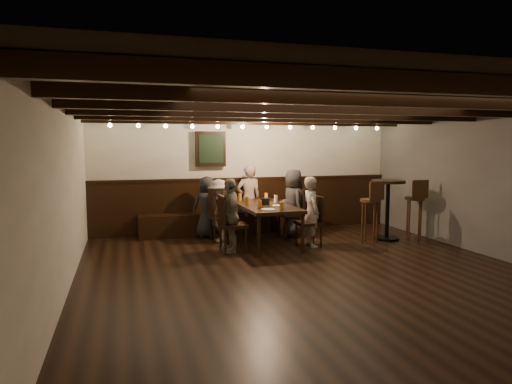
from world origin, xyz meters
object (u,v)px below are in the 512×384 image
object	(u,v)px
person_left_far	(230,215)
chair_left_far	(232,235)
chair_left_near	(221,226)
person_right_near	(293,203)
person_bench_right	(292,204)
high_top_table	(388,201)
chair_right_near	(292,222)
person_bench_centre	(249,199)
person_right_far	(311,212)
person_bench_left	(207,207)
chair_right_far	(310,231)
bar_stool_left	(370,220)
dining_table	(264,208)
person_left_near	(219,211)
bar_stool_right	(414,217)

from	to	relation	value
person_left_far	chair_left_far	bearing A→B (deg)	90.00
chair_left_near	person_right_near	world-z (taller)	person_right_near
chair_left_far	person_bench_right	world-z (taller)	person_bench_right
person_bench_right	high_top_table	size ratio (longest dim) A/B	1.04
person_right_near	chair_right_near	bearing A→B (deg)	90.00
chair_left_near	person_bench_centre	xyz separation A→B (m)	(0.72, 0.60, 0.41)
chair_left_far	person_right_far	world-z (taller)	person_right_far
chair_left_near	person_bench_left	world-z (taller)	person_bench_left
chair_left_near	person_right_far	distance (m)	1.76
chair_right_far	person_right_near	bearing A→B (deg)	-1.95
chair_left_far	chair_right_far	size ratio (longest dim) A/B	1.07
person_bench_right	person_right_far	bearing A→B (deg)	83.66
high_top_table	bar_stool_left	xyz separation A→B (m)	(-0.50, -0.21, -0.32)
person_left_far	high_top_table	size ratio (longest dim) A/B	1.10
dining_table	person_bench_right	bearing A→B (deg)	45.00
dining_table	chair_left_far	size ratio (longest dim) A/B	2.02
person_bench_right	person_left_near	size ratio (longest dim) A/B	1.01
person_bench_right	person_bench_centre	bearing A→B (deg)	-9.46
dining_table	chair_right_far	size ratio (longest dim) A/B	2.17
high_top_table	person_right_near	bearing A→B (deg)	155.78
chair_left_far	bar_stool_left	xyz separation A→B (m)	(2.63, -0.05, 0.14)
chair_right_far	person_bench_right	distance (m)	1.40
chair_left_near	person_bench_right	xyz separation A→B (m)	(1.62, 0.46, 0.30)
chair_right_near	chair_right_far	world-z (taller)	chair_right_near
person_bench_centre	bar_stool_right	size ratio (longest dim) A/B	1.22
chair_right_far	high_top_table	distance (m)	1.76
person_bench_left	high_top_table	xyz separation A→B (m)	(3.32, -1.19, 0.15)
person_left_far	bar_stool_left	world-z (taller)	person_left_far
person_bench_left	person_left_near	xyz separation A→B (m)	(0.15, -0.45, -0.02)
person_bench_right	high_top_table	world-z (taller)	person_bench_right
chair_right_near	high_top_table	size ratio (longest dim) A/B	0.84
person_right_near	person_left_far	bearing A→B (deg)	120.96
person_left_far	bar_stool_right	world-z (taller)	person_left_far
chair_right_near	person_bench_right	xyz separation A→B (m)	(0.18, 0.45, 0.30)
chair_left_far	person_left_near	distance (m)	0.95
chair_left_far	person_bench_right	distance (m)	2.13
person_left_near	person_left_far	size ratio (longest dim) A/B	0.93
chair_left_near	chair_left_far	world-z (taller)	chair_left_near
person_bench_left	high_top_table	distance (m)	3.53
person_left_far	high_top_table	world-z (taller)	person_left_far
chair_right_near	person_bench_left	size ratio (longest dim) A/B	0.80
chair_left_near	person_left_far	xyz separation A→B (m)	(-0.02, -0.90, 0.34)
dining_table	chair_left_near	xyz separation A→B (m)	(-0.72, 0.45, -0.38)
high_top_table	bar_stool_left	distance (m)	0.63
chair_left_far	bar_stool_left	bearing A→B (deg)	88.67
person_right_far	bar_stool_left	size ratio (longest dim) A/B	1.08
person_bench_left	person_right_far	bearing A→B (deg)	140.71
chair_right_near	bar_stool_left	xyz separation A→B (m)	(1.19, -0.95, 0.14)
chair_left_near	person_left_far	world-z (taller)	person_left_far
person_bench_left	person_left_far	world-z (taller)	person_left_far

